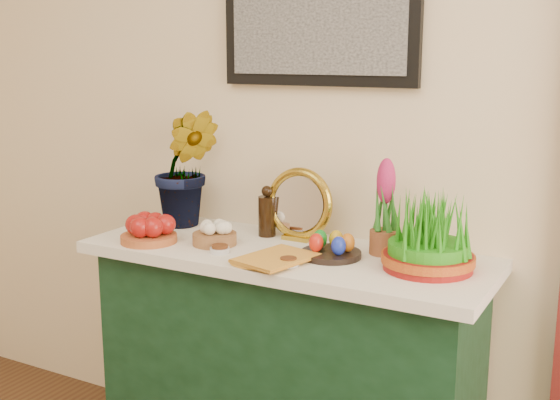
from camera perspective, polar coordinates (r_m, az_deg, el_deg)
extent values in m
cube|color=beige|center=(2.51, 4.38, 7.39)|extent=(4.00, 0.04, 2.70)
cube|color=black|center=(2.51, 3.13, 15.41)|extent=(0.74, 0.03, 0.54)
cube|color=#A5A5A5|center=(2.49, 2.95, 15.44)|extent=(0.66, 0.01, 0.46)
cube|color=#163D25|center=(2.56, 0.55, -14.05)|extent=(1.30, 0.45, 0.85)
cube|color=white|center=(2.40, 0.58, -4.46)|extent=(1.40, 0.55, 0.04)
imported|color=#2D7D26|center=(2.68, -7.66, 4.14)|extent=(0.38, 0.36, 0.60)
cylinder|color=#AD562A|center=(2.52, -10.61, -3.08)|extent=(0.22, 0.22, 0.03)
cylinder|color=#96653C|center=(2.45, -5.34, -3.16)|extent=(0.19, 0.19, 0.04)
cylinder|color=black|center=(2.55, -1.06, -1.33)|extent=(0.06, 0.06, 0.15)
sphere|color=black|center=(2.53, -1.07, 0.72)|extent=(0.04, 0.04, 0.04)
cube|color=gold|center=(2.51, 1.41, -3.08)|extent=(0.10, 0.05, 0.02)
torus|color=gold|center=(2.49, 1.58, -0.30)|extent=(0.26, 0.06, 0.26)
cylinder|color=silver|center=(2.49, 1.53, -0.33)|extent=(0.20, 0.03, 0.20)
imported|color=gold|center=(2.29, -2.04, -4.29)|extent=(0.22, 0.27, 0.03)
cylinder|color=silver|center=(2.36, -4.92, -4.09)|extent=(0.07, 0.07, 0.02)
cylinder|color=#592D14|center=(2.35, -4.92, -3.77)|extent=(0.05, 0.05, 0.01)
cylinder|color=silver|center=(2.21, 0.69, -5.16)|extent=(0.07, 0.07, 0.02)
cylinder|color=#592D14|center=(2.20, 0.69, -4.83)|extent=(0.05, 0.05, 0.01)
cylinder|color=black|center=(2.30, 4.16, -4.41)|extent=(0.23, 0.23, 0.02)
ellipsoid|color=red|center=(2.28, 2.96, -3.48)|extent=(0.05, 0.05, 0.06)
ellipsoid|color=#1A2FBC|center=(2.25, 4.78, -3.73)|extent=(0.05, 0.05, 0.06)
ellipsoid|color=gold|center=(2.33, 4.59, -3.20)|extent=(0.05, 0.05, 0.06)
ellipsoid|color=#188725|center=(2.33, 3.27, -3.16)|extent=(0.05, 0.05, 0.06)
ellipsoid|color=orange|center=(2.29, 5.52, -3.47)|extent=(0.05, 0.05, 0.06)
cylinder|color=brown|center=(2.35, 8.47, -3.40)|extent=(0.10, 0.10, 0.08)
ellipsoid|color=#C62765|center=(2.31, 8.62, 1.53)|extent=(0.06, 0.06, 0.15)
cylinder|color=maroon|center=(2.21, 11.92, -4.92)|extent=(0.27, 0.27, 0.05)
cylinder|color=#9E140F|center=(2.21, 11.93, -4.67)|extent=(0.29, 0.29, 0.03)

